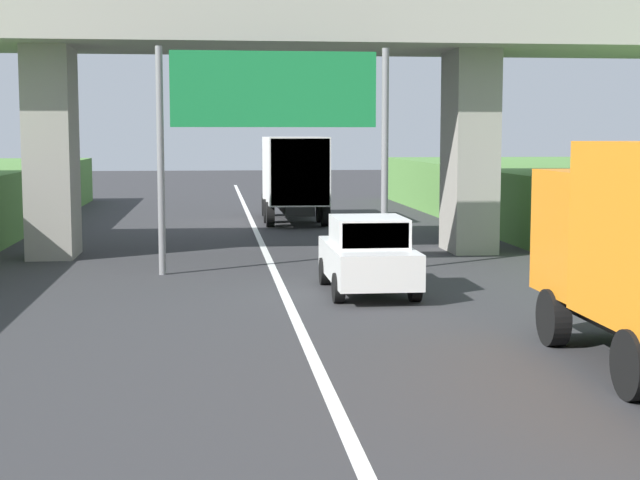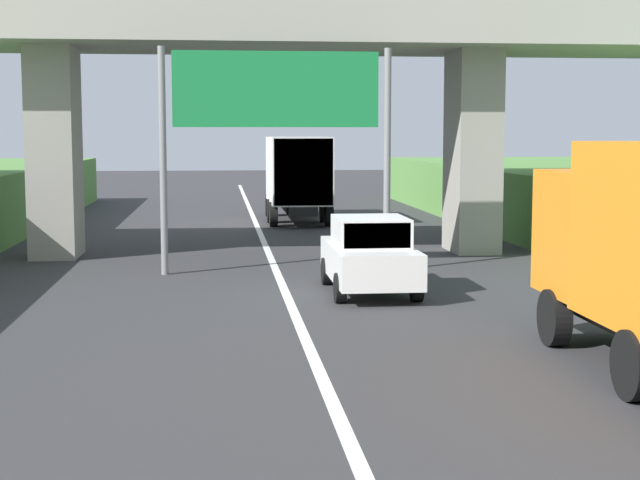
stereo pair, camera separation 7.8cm
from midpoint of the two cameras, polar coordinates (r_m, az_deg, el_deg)
lane_centre_stripe at (r=22.51m, az=-2.06°, el=-2.82°), size 0.20×92.02×0.01m
overpass_bridge at (r=28.85m, az=-3.01°, el=11.61°), size 40.00×4.80×8.22m
overhead_highway_sign at (r=24.73m, az=-2.50°, el=7.89°), size 5.88×0.18×5.72m
truck_black at (r=39.59m, az=-1.35°, el=3.90°), size 2.44×7.30×3.44m
car_white at (r=21.72m, az=3.03°, el=-0.89°), size 1.86×4.10×1.72m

